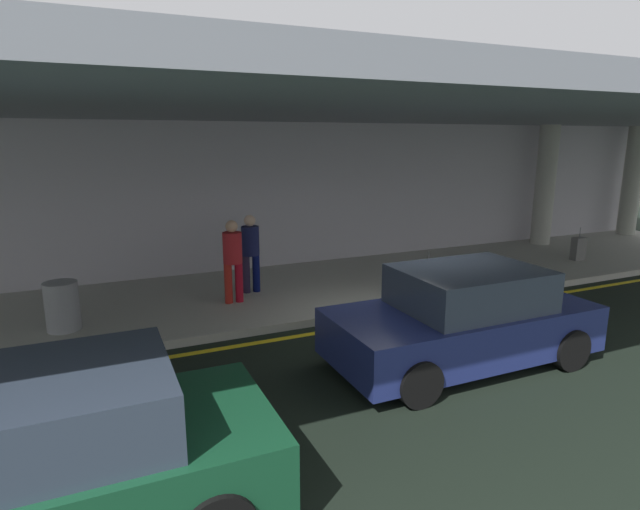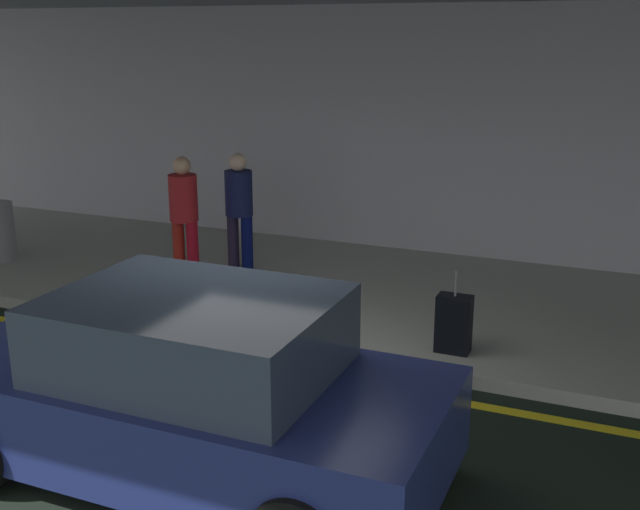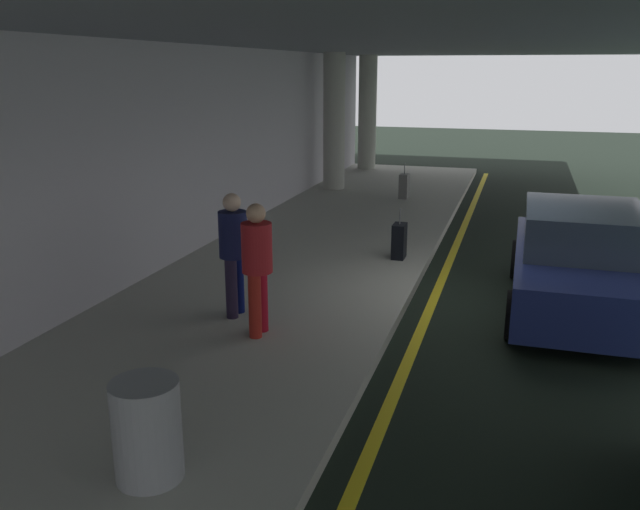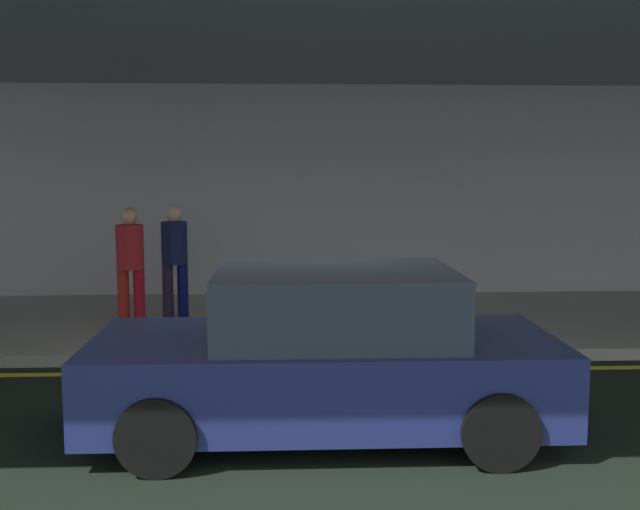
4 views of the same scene
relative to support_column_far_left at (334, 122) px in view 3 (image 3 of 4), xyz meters
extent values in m
plane|color=black|center=(-8.00, -4.55, -1.97)|extent=(60.00, 60.00, 0.00)
cube|color=#A6A69B|center=(-8.00, -1.45, -1.90)|extent=(26.00, 4.20, 0.15)
cube|color=yellow|center=(-8.00, -3.87, -1.97)|extent=(26.00, 0.14, 0.01)
cylinder|color=#ACADA0|center=(0.00, 0.00, 0.00)|extent=(0.59, 0.59, 3.65)
cylinder|color=#A2A496|center=(4.00, 0.00, 0.00)|extent=(0.59, 0.59, 3.65)
cube|color=gray|center=(-8.00, -1.95, 1.97)|extent=(28.00, 13.20, 0.30)
cube|color=#B5B2B9|center=(-8.00, 0.80, -0.07)|extent=(26.00, 0.30, 3.80)
cube|color=navy|center=(-7.90, -5.91, -1.42)|extent=(4.10, 1.80, 0.70)
cube|color=#2D3847|center=(-7.80, -5.91, -0.77)|extent=(2.10, 1.60, 0.60)
cylinder|color=black|center=(-6.55, -5.06, -1.65)|extent=(0.64, 0.22, 0.64)
cylinder|color=black|center=(-6.55, -6.76, -1.65)|extent=(0.64, 0.22, 0.64)
cylinder|color=black|center=(-9.25, -5.06, -1.65)|extent=(0.64, 0.22, 0.64)
cylinder|color=maroon|center=(-10.52, -1.97, -1.42)|extent=(0.16, 0.16, 0.82)
cylinder|color=maroon|center=(-10.30, -1.97, -1.42)|extent=(0.16, 0.16, 0.82)
cylinder|color=maroon|center=(-10.41, -1.97, -0.69)|extent=(0.38, 0.38, 0.62)
sphere|color=tan|center=(-10.41, -1.97, -0.26)|extent=(0.24, 0.24, 0.24)
cylinder|color=#211931|center=(-9.99, -1.42, -1.42)|extent=(0.16, 0.16, 0.82)
cylinder|color=#060F47|center=(-9.77, -1.42, -1.42)|extent=(0.16, 0.16, 0.82)
cylinder|color=#12173E|center=(-9.88, -1.42, -0.69)|extent=(0.38, 0.38, 0.62)
sphere|color=beige|center=(-9.88, -1.42, -0.26)|extent=(0.24, 0.24, 0.24)
cube|color=#63625F|center=(-0.86, -2.13, -1.51)|extent=(0.36, 0.22, 0.62)
cylinder|color=slate|center=(-0.86, -2.13, -1.06)|extent=(0.02, 0.02, 0.28)
cube|color=black|center=(-6.46, -3.03, -1.51)|extent=(0.36, 0.22, 0.62)
cylinder|color=slate|center=(-6.46, -3.03, -1.06)|extent=(0.02, 0.02, 0.28)
cylinder|color=gray|center=(-13.51, -2.27, -1.40)|extent=(0.56, 0.56, 0.85)
camera|label=1|loc=(-12.91, -11.84, 1.43)|focal=29.03mm
camera|label=2|loc=(-4.77, -10.59, 1.43)|focal=43.64mm
camera|label=3|loc=(-17.66, -5.00, 1.43)|focal=37.22mm
camera|label=4|loc=(-8.23, -12.41, 0.44)|focal=41.89mm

